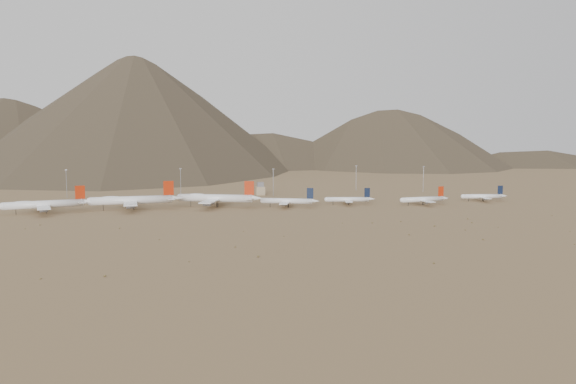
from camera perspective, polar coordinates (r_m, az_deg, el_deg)
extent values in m
plane|color=#987A4E|center=(408.70, -4.72, -2.18)|extent=(3000.00, 3000.00, 0.00)
cylinder|color=white|center=(444.42, -23.52, -1.15)|extent=(53.39, 19.22, 5.56)
sphere|color=white|center=(444.38, -26.98, -1.31)|extent=(5.45, 5.45, 5.45)
cone|color=white|center=(446.34, -19.65, -0.92)|extent=(10.64, 7.33, 5.00)
cube|color=white|center=(444.48, -23.65, -1.27)|extent=(21.01, 49.84, 0.69)
cube|color=white|center=(445.92, -20.20, -0.93)|extent=(9.50, 19.34, 0.33)
cube|color=#B0260B|center=(445.07, -20.38, -0.02)|extent=(6.88, 2.28, 9.86)
cylinder|color=black|center=(444.78, -25.91, -1.86)|extent=(0.36, 0.36, 3.76)
cylinder|color=black|center=(446.39, -23.36, -1.72)|extent=(0.45, 0.45, 3.76)
cylinder|color=black|center=(443.63, -23.35, -1.77)|extent=(0.45, 0.45, 3.76)
ellipsoid|color=white|center=(444.02, -25.33, -1.04)|extent=(17.70, 8.46, 3.33)
cylinder|color=slate|center=(454.43, -23.68, -1.30)|extent=(5.84, 3.80, 2.50)
cylinder|color=slate|center=(434.86, -23.60, -1.60)|extent=(5.84, 3.80, 2.50)
cylinder|color=slate|center=(463.24, -23.72, -1.17)|extent=(5.84, 3.80, 2.50)
cylinder|color=slate|center=(426.06, -23.56, -1.74)|extent=(5.84, 3.80, 2.50)
cylinder|color=white|center=(443.07, -15.57, -0.80)|extent=(60.16, 11.69, 6.18)
sphere|color=white|center=(443.98, -19.44, -0.91)|extent=(6.06, 6.06, 6.06)
cone|color=white|center=(444.40, -11.25, -0.62)|extent=(11.24, 6.54, 5.57)
cube|color=white|center=(443.17, -15.72, -0.93)|extent=(14.60, 55.51, 0.77)
cube|color=white|center=(444.03, -11.87, -0.62)|extent=(7.29, 21.25, 0.37)
cube|color=#B0260B|center=(443.13, -12.04, 0.40)|extent=(7.80, 1.27, 10.97)
cylinder|color=black|center=(444.11, -18.26, -1.54)|extent=(0.40, 0.40, 4.19)
cylinder|color=black|center=(445.23, -15.40, -1.44)|extent=(0.50, 0.50, 4.19)
cylinder|color=black|center=(442.16, -15.40, -1.49)|extent=(0.50, 0.50, 4.19)
ellipsoid|color=white|center=(443.10, -17.59, -0.64)|extent=(19.50, 6.39, 3.71)
cylinder|color=slate|center=(454.25, -15.72, -0.96)|extent=(6.22, 3.32, 2.78)
cylinder|color=slate|center=(432.46, -15.71, -1.29)|extent=(6.22, 3.32, 2.78)
cylinder|color=slate|center=(464.06, -15.73, -0.82)|extent=(6.22, 3.32, 2.78)
cylinder|color=slate|center=(422.66, -15.71, -1.46)|extent=(6.22, 3.32, 2.78)
cylinder|color=white|center=(445.23, -7.34, -0.62)|extent=(57.46, 24.66, 6.06)
sphere|color=white|center=(453.96, -10.91, -0.55)|extent=(5.94, 5.94, 5.94)
cone|color=white|center=(437.51, -3.20, -0.64)|extent=(11.75, 8.57, 5.45)
cube|color=white|center=(445.64, -7.49, -0.73)|extent=(26.23, 53.90, 0.76)
cube|color=white|center=(438.45, -3.80, -0.60)|extent=(11.59, 21.04, 0.36)
cube|color=#B0260B|center=(437.88, -3.96, 0.41)|extent=(7.39, 2.98, 10.75)
cylinder|color=black|center=(451.76, -9.85, -1.21)|extent=(0.39, 0.39, 4.10)
cylinder|color=black|center=(446.96, -7.14, -1.25)|extent=(0.49, 0.49, 4.10)
cylinder|color=black|center=(444.07, -7.24, -1.30)|extent=(0.49, 0.49, 4.10)
ellipsoid|color=white|center=(449.37, -9.22, -0.37)|extent=(19.23, 10.36, 3.64)
cylinder|color=slate|center=(456.10, -7.12, -0.77)|extent=(6.43, 4.47, 2.73)
cylinder|color=slate|center=(435.56, -7.87, -1.09)|extent=(6.43, 4.47, 2.73)
cylinder|color=slate|center=(465.37, -6.81, -0.63)|extent=(6.43, 4.47, 2.73)
cylinder|color=slate|center=(426.35, -8.23, -1.25)|extent=(6.43, 4.47, 2.73)
cylinder|color=white|center=(440.51, -0.08, -0.92)|extent=(38.48, 16.56, 4.25)
sphere|color=white|center=(443.69, -2.58, -0.87)|extent=(4.17, 4.17, 4.17)
cone|color=white|center=(437.92, 2.77, -0.92)|extent=(7.91, 5.88, 3.83)
cube|color=white|center=(440.70, -0.18, -1.00)|extent=(16.68, 33.82, 0.53)
cube|color=white|center=(438.20, 2.36, -0.90)|extent=(7.42, 13.22, 0.26)
cube|color=black|center=(437.62, 2.26, -0.13)|extent=(4.95, 1.99, 8.39)
cylinder|color=black|center=(443.09, -1.83, -1.35)|extent=(0.45, 0.45, 2.91)
cylinder|color=black|center=(441.88, 0.04, -1.36)|extent=(0.56, 0.56, 2.91)
cylinder|color=black|center=(439.80, 0.01, -1.40)|extent=(0.56, 0.56, 2.91)
cylinder|color=slate|center=(450.06, -0.01, -0.99)|extent=(4.32, 3.07, 1.91)
cylinder|color=slate|center=(431.59, -0.36, -1.28)|extent=(4.32, 3.07, 1.91)
cylinder|color=white|center=(459.00, 6.08, -0.75)|extent=(34.65, 8.77, 3.74)
sphere|color=white|center=(456.87, 3.94, -0.76)|extent=(3.67, 3.67, 3.67)
cone|color=white|center=(462.11, 8.46, -0.70)|extent=(6.63, 4.24, 3.37)
cube|color=white|center=(458.97, 6.00, -0.82)|extent=(9.80, 30.04, 0.47)
cube|color=white|center=(461.61, 8.12, -0.69)|extent=(4.72, 11.56, 0.22)
cube|color=black|center=(460.92, 8.04, -0.05)|extent=(4.48, 0.99, 7.39)
cylinder|color=black|center=(457.82, 4.59, -1.15)|extent=(0.39, 0.39, 2.56)
cylinder|color=black|center=(460.39, 6.15, -1.12)|extent=(0.49, 0.49, 2.56)
cylinder|color=black|center=(458.56, 6.18, -1.15)|extent=(0.49, 0.49, 2.56)
cylinder|color=slate|center=(467.21, 5.85, -0.81)|extent=(3.66, 2.17, 1.68)
cylinder|color=slate|center=(450.95, 6.15, -1.06)|extent=(3.66, 2.17, 1.68)
cylinder|color=white|center=(466.97, 13.51, -0.72)|extent=(37.31, 8.95, 4.03)
sphere|color=white|center=(457.52, 11.53, -0.81)|extent=(3.95, 3.95, 3.95)
cone|color=white|center=(478.16, 15.63, -0.59)|extent=(7.10, 4.49, 3.63)
cube|color=white|center=(466.65, 13.43, -0.80)|extent=(10.13, 32.31, 0.50)
cube|color=white|center=(476.50, 15.33, -0.59)|extent=(4.92, 12.42, 0.24)
cube|color=#B0260B|center=(475.51, 15.28, 0.07)|extent=(4.83, 1.00, 7.95)
cylinder|color=black|center=(460.69, 12.12, -1.21)|extent=(0.42, 0.42, 2.76)
cylinder|color=black|center=(468.60, 13.51, -1.12)|extent=(0.53, 0.53, 2.76)
cylinder|color=black|center=(466.90, 13.64, -1.15)|extent=(0.53, 0.53, 2.76)
cylinder|color=slate|center=(474.31, 12.86, -0.80)|extent=(3.92, 2.29, 1.81)
cylinder|color=slate|center=(459.27, 14.01, -1.05)|extent=(3.92, 2.29, 1.81)
cylinder|color=white|center=(507.50, 19.13, -0.41)|extent=(34.15, 7.68, 3.69)
sphere|color=white|center=(501.14, 17.34, -0.43)|extent=(3.61, 3.61, 3.61)
cone|color=white|center=(515.16, 21.08, -0.36)|extent=(6.46, 4.02, 3.32)
cube|color=white|center=(507.29, 19.06, -0.48)|extent=(8.84, 29.54, 0.46)
cube|color=white|center=(514.02, 20.81, -0.36)|extent=(4.34, 11.34, 0.22)
cube|color=black|center=(513.24, 20.76, 0.21)|extent=(4.42, 0.85, 7.28)
cylinder|color=black|center=(503.34, 17.87, -0.78)|extent=(0.39, 0.39, 2.52)
cylinder|color=black|center=(508.94, 19.15, -0.75)|extent=(0.49, 0.49, 2.52)
cylinder|color=black|center=(507.26, 19.23, -0.77)|extent=(0.49, 0.49, 2.52)
cylinder|color=slate|center=(514.86, 18.70, -0.48)|extent=(3.57, 2.05, 1.66)
cylinder|color=slate|center=(499.94, 19.42, -0.68)|extent=(3.57, 2.05, 1.66)
cube|color=tan|center=(530.06, -2.82, 0.12)|extent=(8.00, 8.00, 8.00)
cube|color=slate|center=(529.49, -2.82, 0.77)|extent=(6.00, 6.00, 4.00)
cylinder|color=gray|center=(543.39, -21.58, 0.76)|extent=(0.50, 0.50, 25.00)
cube|color=gray|center=(542.48, -21.63, 2.10)|extent=(2.00, 0.60, 0.80)
cylinder|color=gray|center=(531.99, -10.85, 0.97)|extent=(0.50, 0.50, 25.00)
cube|color=gray|center=(531.07, -10.88, 2.34)|extent=(2.00, 0.60, 0.80)
cylinder|color=gray|center=(518.48, -1.51, 0.94)|extent=(0.50, 0.50, 25.00)
cube|color=gray|center=(517.52, -1.51, 2.35)|extent=(2.00, 0.60, 0.80)
cylinder|color=gray|center=(576.73, 6.93, 1.41)|extent=(0.50, 0.50, 25.00)
cube|color=gray|center=(575.88, 6.95, 2.67)|extent=(2.00, 0.60, 0.80)
cylinder|color=gray|center=(574.48, 13.59, 1.27)|extent=(0.50, 0.50, 25.00)
cube|color=gray|center=(573.62, 13.62, 2.54)|extent=(2.00, 0.60, 0.80)
ellipsoid|color=brown|center=(314.05, -12.94, -4.73)|extent=(0.67, 0.67, 0.47)
ellipsoid|color=brown|center=(437.20, 25.24, -2.17)|extent=(0.78, 0.78, 0.43)
ellipsoid|color=brown|center=(397.86, 17.80, -2.61)|extent=(0.98, 0.98, 0.77)
ellipsoid|color=brown|center=(370.87, 26.74, -3.59)|extent=(0.64, 0.64, 0.51)
ellipsoid|color=brown|center=(324.15, 19.22, -4.56)|extent=(1.03, 1.03, 0.68)
ellipsoid|color=brown|center=(240.60, -18.11, -8.10)|extent=(1.09, 1.09, 0.77)
ellipsoid|color=brown|center=(362.05, 14.65, -3.34)|extent=(1.10, 1.10, 0.86)
ellipsoid|color=brown|center=(327.74, 12.20, -4.26)|extent=(1.01, 1.01, 0.65)
ellipsoid|color=brown|center=(332.92, -4.56, -4.00)|extent=(0.67, 0.67, 0.43)
ellipsoid|color=brown|center=(376.56, -25.15, -3.39)|extent=(0.55, 0.55, 0.41)
ellipsoid|color=brown|center=(387.75, -23.89, -3.07)|extent=(0.81, 0.81, 0.62)
ellipsoid|color=brown|center=(258.44, -10.03, -6.98)|extent=(0.71, 0.71, 0.39)
ellipsoid|color=brown|center=(329.66, 27.09, -4.74)|extent=(0.63, 0.63, 0.42)
ellipsoid|color=brown|center=(358.13, -16.75, -3.53)|extent=(0.85, 0.85, 0.47)
ellipsoid|color=brown|center=(352.94, 17.58, -3.69)|extent=(0.91, 0.91, 0.51)
ellipsoid|color=brown|center=(259.41, 14.59, -7.00)|extent=(0.79, 0.79, 0.67)
ellipsoid|color=brown|center=(364.19, 5.55, -3.15)|extent=(0.62, 0.62, 0.42)
ellipsoid|color=brown|center=(366.72, 8.55, -3.11)|extent=(1.06, 1.06, 0.61)
ellipsoid|color=brown|center=(315.86, -0.43, -4.52)|extent=(0.59, 0.59, 0.48)
ellipsoid|color=brown|center=(375.33, 11.40, -2.96)|extent=(1.05, 1.05, 0.59)
ellipsoid|color=brown|center=(382.60, 18.17, -2.96)|extent=(0.84, 0.84, 0.69)
ellipsoid|color=brown|center=(264.53, -3.06, -6.55)|extent=(0.92, 0.92, 0.80)
ellipsoid|color=brown|center=(370.27, 20.57, -3.36)|extent=(0.77, 0.77, 0.39)
ellipsoid|color=brown|center=(287.76, -5.40, -5.56)|extent=(0.85, 0.85, 0.62)
ellipsoid|color=brown|center=(245.92, -23.85, -8.05)|extent=(0.93, 0.93, 0.48)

